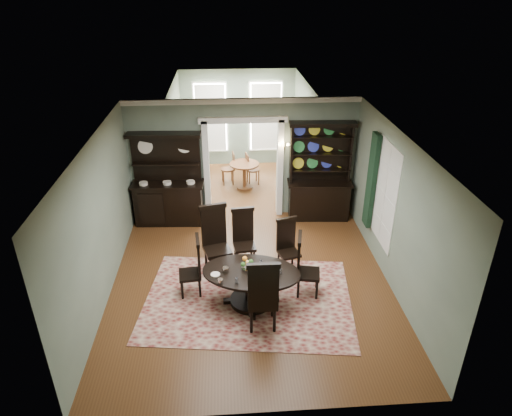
{
  "coord_description": "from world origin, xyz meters",
  "views": [
    {
      "loc": [
        -0.42,
        -7.38,
        5.54
      ],
      "look_at": [
        0.14,
        0.6,
        1.4
      ],
      "focal_mm": 32.0,
      "sensor_mm": 36.0,
      "label": 1
    }
  ],
  "objects": [
    {
      "name": "chair_far_left",
      "position": [
        -0.69,
        0.61,
        0.76
      ],
      "size": [
        0.65,
        0.63,
        1.46
      ],
      "rotation": [
        0.0,
        0.0,
        3.41
      ],
      "color": "black",
      "rests_on": "rug"
    },
    {
      "name": "chair_far_mid",
      "position": [
        -0.1,
        0.81,
        0.66
      ],
      "size": [
        0.51,
        0.49,
        1.26
      ],
      "rotation": [
        0.0,
        0.0,
        3.25
      ],
      "color": "black",
      "rests_on": "rug"
    },
    {
      "name": "wall_sconce",
      "position": [
        0.95,
        2.85,
        1.89
      ],
      "size": [
        0.27,
        0.21,
        0.21
      ],
      "color": "gold",
      "rests_on": "back_wall_right"
    },
    {
      "name": "parlor",
      "position": [
        0.0,
        5.53,
        1.52
      ],
      "size": [
        3.51,
        3.5,
        3.01
      ],
      "color": "#573016",
      "rests_on": "ground"
    },
    {
      "name": "parlor_table",
      "position": [
        0.09,
        4.56,
        0.5
      ],
      "size": [
        0.83,
        0.83,
        0.77
      ],
      "color": "brown",
      "rests_on": "parlor_floor"
    },
    {
      "name": "right_window",
      "position": [
        2.69,
        0.93,
        1.6
      ],
      "size": [
        0.15,
        1.47,
        2.12
      ],
      "color": "white",
      "rests_on": "wall_right"
    },
    {
      "name": "chair_near",
      "position": [
        0.12,
        -1.31,
        0.76
      ],
      "size": [
        0.56,
        0.51,
        1.44
      ],
      "rotation": [
        0.0,
        0.0,
        -0.01
      ],
      "color": "black",
      "rests_on": "rug"
    },
    {
      "name": "chair_end_right",
      "position": [
        0.97,
        -0.33,
        0.67
      ],
      "size": [
        0.52,
        0.54,
        1.27
      ],
      "rotation": [
        0.0,
        0.0,
        -1.76
      ],
      "color": "black",
      "rests_on": "rug"
    },
    {
      "name": "room",
      "position": [
        0.0,
        0.04,
        1.58
      ],
      "size": [
        5.51,
        6.01,
        3.01
      ],
      "color": "#573016",
      "rests_on": "ground"
    },
    {
      "name": "sideboard",
      "position": [
        -1.84,
        2.74,
        0.79
      ],
      "size": [
        1.75,
        0.7,
        2.27
      ],
      "rotation": [
        0.0,
        0.0,
        -0.06
      ],
      "color": "black",
      "rests_on": "floor"
    },
    {
      "name": "parlor_chair_right",
      "position": [
        0.29,
        4.86,
        0.5
      ],
      "size": [
        0.42,
        0.41,
        0.93
      ],
      "rotation": [
        0.0,
        0.0,
        -1.39
      ],
      "color": "brown",
      "rests_on": "parlor_floor"
    },
    {
      "name": "parlor_chair_left",
      "position": [
        -0.32,
        4.96,
        0.5
      ],
      "size": [
        0.41,
        0.4,
        0.94
      ],
      "rotation": [
        0.0,
        0.0,
        1.69
      ],
      "color": "brown",
      "rests_on": "parlor_floor"
    },
    {
      "name": "chair_end_left",
      "position": [
        -1.07,
        -0.18,
        0.64
      ],
      "size": [
        0.47,
        0.49,
        1.21
      ],
      "rotation": [
        0.0,
        0.0,
        1.67
      ],
      "color": "black",
      "rests_on": "rug"
    },
    {
      "name": "dining_table",
      "position": [
        -0.03,
        -0.57,
        0.49
      ],
      "size": [
        1.99,
        1.97,
        0.71
      ],
      "rotation": [
        0.0,
        0.0,
        -0.2
      ],
      "color": "black",
      "rests_on": "rug"
    },
    {
      "name": "welsh_dresser",
      "position": [
        1.86,
        2.73,
        0.89
      ],
      "size": [
        1.61,
        0.68,
        2.45
      ],
      "rotation": [
        0.0,
        0.0,
        -0.06
      ],
      "color": "black",
      "rests_on": "floor"
    },
    {
      "name": "chair_far_right",
      "position": [
        0.78,
        0.53,
        0.61
      ],
      "size": [
        0.52,
        0.5,
        1.15
      ],
      "rotation": [
        0.0,
        0.0,
        3.42
      ],
      "color": "black",
      "rests_on": "rug"
    },
    {
      "name": "rug",
      "position": [
        -0.08,
        -0.47,
        0.01
      ],
      "size": [
        4.18,
        3.16,
        0.01
      ],
      "primitive_type": "cube",
      "rotation": [
        0.0,
        0.0,
        -0.13
      ],
      "color": "maroon",
      "rests_on": "floor"
    },
    {
      "name": "centerpiece",
      "position": [
        -0.07,
        -0.49,
        0.77
      ],
      "size": [
        1.31,
        0.84,
        0.21
      ],
      "color": "silver",
      "rests_on": "dining_table"
    },
    {
      "name": "doorway_trim",
      "position": [
        0.0,
        3.0,
        1.62
      ],
      "size": [
        2.08,
        0.25,
        2.57
      ],
      "color": "silver",
      "rests_on": "floor"
    }
  ]
}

